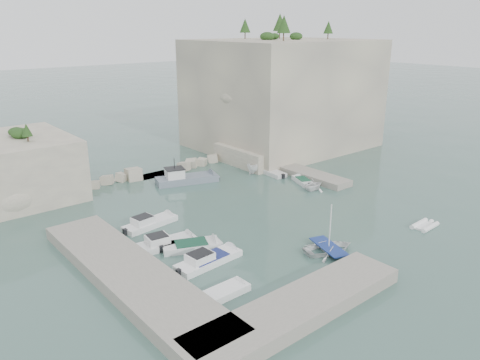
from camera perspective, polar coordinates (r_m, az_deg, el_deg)
ground at (r=48.15m, az=4.58°, el=-5.13°), size 400.00×400.00×0.00m
cliff_east at (r=77.44m, az=5.15°, el=10.39°), size 26.00×22.00×17.00m
cliff_terrace at (r=68.58m, az=1.96°, el=3.23°), size 8.00×10.00×2.50m
quay_west at (r=38.32m, az=-13.24°, el=-11.20°), size 5.00×24.00×1.10m
quay_south at (r=33.87m, az=7.24°, el=-15.10°), size 18.00×4.00×1.10m
ledge_east at (r=63.66m, az=7.07°, el=1.10°), size 3.00×16.00×0.80m
breakwater at (r=64.01m, az=-9.89°, el=1.34°), size 28.00×3.00×1.40m
motorboat_a at (r=47.94m, az=-10.87°, el=-5.52°), size 6.43×2.66×1.40m
motorboat_b at (r=43.53m, az=-8.96°, el=-7.97°), size 6.25×2.73×1.40m
motorboat_c at (r=42.83m, az=-5.96°, el=-8.29°), size 5.99×4.11×0.70m
motorboat_d at (r=40.22m, az=-3.84°, el=-10.10°), size 6.79×2.44×1.40m
motorboat_e at (r=35.98m, az=-1.76°, el=-13.79°), size 4.03×1.70×0.70m
rowboat at (r=42.78m, az=10.74°, el=-8.57°), size 5.45×4.58×0.97m
inflatable_dinghy at (r=50.32m, az=21.56°, el=-5.36°), size 3.17×1.63×0.44m
tender_east_a at (r=57.78m, az=8.90°, el=-1.22°), size 3.06×2.64×1.61m
tender_east_b at (r=60.12m, az=7.65°, el=-0.37°), size 2.93×4.47×0.70m
tender_east_c at (r=63.30m, az=3.84°, el=0.72°), size 2.03×5.23×0.70m
tender_east_d at (r=64.26m, az=2.43°, el=1.02°), size 4.73×2.02×1.79m
work_boat at (r=60.20m, az=-6.47°, el=-0.30°), size 8.92×5.03×2.20m
rowboat_mast at (r=41.68m, az=10.95°, el=-5.40°), size 0.10×0.10×4.20m
vegetation at (r=74.21m, az=1.59°, el=17.42°), size 53.48×13.88×13.40m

